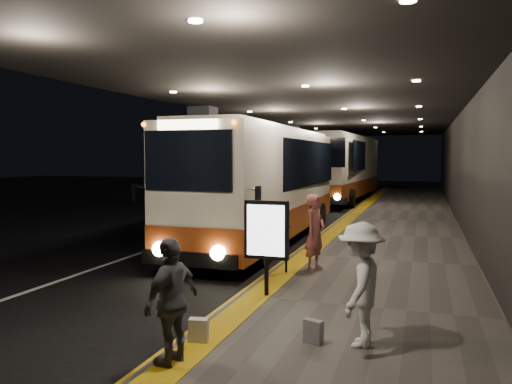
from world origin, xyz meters
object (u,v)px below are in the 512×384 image
Objects in this scene: passenger_boarding at (315,232)px; info_sign at (266,232)px; passenger_waiting_grey at (172,301)px; coach_second at (342,171)px; coach_main at (266,189)px; stanchion_post at (286,250)px; bag_polka at (313,332)px; bag_plain at (199,330)px; passenger_waiting_white at (361,284)px.

passenger_boarding is 0.98× the size of info_sign.
info_sign reaches higher than passenger_waiting_grey.
passenger_boarding is at bearing -80.02° from coach_second.
coach_main is 6.42× the size of info_sign.
passenger_boarding reaches higher than passenger_waiting_grey.
stanchion_post is at bearing -81.74° from coach_second.
passenger_waiting_grey is at bearing -141.08° from bag_polka.
coach_main is 9.25m from bag_polka.
coach_main is 9.27m from bag_plain.
passenger_waiting_grey is 2.04m from bag_polka.
passenger_waiting_white reaches higher than bag_plain.
stanchion_post is at bearing -168.80° from passenger_waiting_grey.
coach_second is 19.24m from passenger_boarding.
coach_second is (0.07, 14.99, 0.17)m from coach_main.
stanchion_post is (-2.06, 3.76, -0.33)m from passenger_waiting_white.
bag_polka is at bearing -71.86° from passenger_waiting_white.
passenger_boarding is at bearing -60.00° from coach_main.
passenger_boarding is 5.29× the size of bag_polka.
coach_second is 38.14× the size of bag_polka.
bag_plain is at bearing -82.90° from coach_second.
bag_plain is (-0.60, -4.89, -0.69)m from passenger_boarding.
stanchion_post reaches higher than bag_polka.
info_sign reaches higher than passenger_waiting_white.
coach_main is 34.76× the size of bag_polka.
passenger_boarding reaches higher than bag_polka.
passenger_waiting_grey reaches higher than bag_plain.
coach_main reaches higher than bag_polka.
bag_polka is at bearing -69.43° from coach_main.
passenger_waiting_white is at bearing -77.65° from coach_second.
bag_polka is at bearing 140.94° from passenger_waiting_grey.
coach_main is at bearing 101.66° from bag_plain.
coach_second is at bearing 88.76° from coach_main.
coach_second is 24.80m from passenger_waiting_grey.
bag_polka is 0.18× the size of info_sign.
bag_plain is 0.32× the size of stanchion_post.
coach_main is at bearing 47.35° from passenger_boarding.
coach_second is 12.09× the size of stanchion_post.
bag_plain is at bearing -94.89° from info_sign.
info_sign is at bearing -73.43° from coach_main.
passenger_waiting_white is 5.19× the size of bag_polka.
coach_second reaches higher than stanchion_post.
bag_plain is at bearing -68.41° from passenger_waiting_white.
passenger_boarding is 4.57m from bag_polka.
passenger_boarding is 1.68× the size of stanchion_post.
coach_second is at bearing 94.99° from info_sign.
bag_polka is 0.98× the size of bag_plain.
info_sign is (1.99, -21.47, -0.52)m from coach_second.
coach_second is 7.04× the size of info_sign.
info_sign is (-0.40, -2.40, 0.33)m from passenger_boarding.
passenger_waiting_white is at bearing 15.83° from bag_plain.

